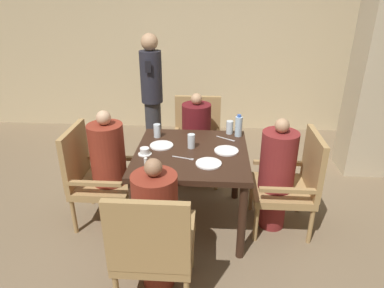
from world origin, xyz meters
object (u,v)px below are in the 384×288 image
Objects in this scene: chair_right_side at (293,181)px; glass_tall_mid at (230,127)px; diner_in_far_chair at (196,138)px; standing_host at (152,93)px; diner_in_right_chair at (276,174)px; glass_tall_far at (157,131)px; chair_far_side at (197,138)px; plate_main_right at (209,163)px; chair_left_side at (94,174)px; plate_main_left at (226,151)px; teacup_with_saucer at (145,152)px; plate_dessert_center at (162,145)px; chair_near_corner at (153,245)px; water_bottle at (239,126)px; diner_in_near_chair at (156,224)px; diner_in_left_chair at (109,167)px; glass_tall_near at (191,141)px.

chair_right_side is 0.80m from glass_tall_mid.
standing_host reaches higher than diner_in_far_chair.
glass_tall_far is at bearing 164.75° from diner_in_right_chair.
glass_tall_far is (-1.13, 0.31, 0.27)m from diner_in_right_chair.
chair_far_side is 1.21m from plate_main_right.
standing_host is 7.43× the size of plate_main_right.
chair_left_side is 1.32m from chair_far_side.
plate_main_left is 1.65× the size of glass_tall_mid.
plate_main_right is 0.58m from teacup_with_saucer.
diner_in_far_chair reaches higher than plate_dessert_center.
glass_tall_mid is at bearing 35.04° from teacup_with_saucer.
plate_dessert_center is at bearing -151.34° from glass_tall_mid.
chair_left_side is at bearing -171.32° from plate_dessert_center.
plate_main_left is 1.00× the size of plate_main_right.
chair_near_corner is 1.08m from plate_dessert_center.
chair_right_side is at bearing -43.67° from standing_host.
chair_right_side is (0.92, -0.94, 0.00)m from chair_far_side.
chair_near_corner is 4.38× the size of plate_main_left.
standing_host is 7.30× the size of water_bottle.
plate_dessert_center is 0.73m from glass_tall_mid.
diner_in_near_chair is at bearing -47.36° from chair_left_side.
diner_in_left_chair reaches higher than chair_left_side.
diner_in_near_chair is 0.69m from plate_main_right.
standing_host is at bearing 97.46° from teacup_with_saucer.
glass_tall_mid is (0.55, 1.23, 0.28)m from diner_in_near_chair.
diner_in_near_chair is (-0.97, -0.79, -0.01)m from diner_in_right_chair.
water_bottle is (0.64, 1.17, 0.31)m from diner_in_near_chair.
chair_left_side is at bearing -102.14° from standing_host.
plate_main_left is 0.40m from water_bottle.
diner_in_near_chair is 0.67× the size of standing_host.
glass_tall_mid is at bearing 84.48° from plate_main_left.
standing_host is (-0.41, 2.40, 0.37)m from chair_near_corner.
chair_left_side is 7.88× the size of teacup_with_saucer.
chair_right_side is 7.21× the size of glass_tall_far.
chair_left_side is at bearing 180.00° from chair_right_side.
plate_main_left is at bearing -6.92° from plate_dessert_center.
plate_main_right is at bearing -14.54° from teacup_with_saucer.
glass_tall_near is at bearing 5.93° from diner_in_left_chair.
plate_main_right is at bearing 63.09° from chair_near_corner.
glass_tall_near is at bearing 4.95° from chair_left_side.
diner_in_far_chair is at bearing 82.71° from diner_in_near_chair.
diner_in_far_chair is 0.85m from plate_main_left.
teacup_with_saucer is (0.20, -1.55, -0.08)m from standing_host.
plate_main_right is at bearing -163.17° from chair_right_side.
chair_left_side is 0.59× the size of standing_host.
plate_main_right is at bearing 57.09° from diner_in_near_chair.
diner_in_right_chair is 5.03× the size of plate_main_right.
diner_in_far_chair is 0.99m from teacup_with_saucer.
diner_in_near_chair reaches higher than chair_near_corner.
plate_main_right is (-0.15, -0.26, 0.00)m from plate_main_left.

